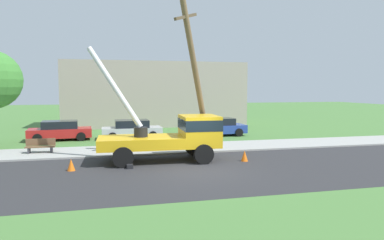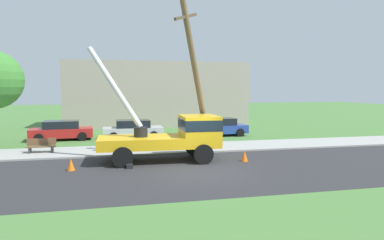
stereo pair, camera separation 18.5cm
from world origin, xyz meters
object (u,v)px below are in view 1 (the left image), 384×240
Objects in this scene: leaning_utility_pole at (196,76)px; parked_sedan_silver at (132,129)px; utility_truck at (175,134)px; traffic_cone_behind at (71,165)px; parked_sedan_red at (60,131)px; park_bench at (40,146)px; traffic_cone_ahead at (244,156)px; traffic_cone_curbside at (197,149)px; parked_sedan_blue at (218,127)px.

parked_sedan_silver is (-3.14, 7.27, -3.76)m from leaning_utility_pole.
utility_truck is 3.61m from leaning_utility_pole.
leaning_utility_pole reaches higher than traffic_cone_behind.
parked_sedan_red is at bearing 174.28° from parked_sedan_silver.
traffic_cone_ahead is at bearing -22.89° from park_bench.
utility_truck is at bearing -137.83° from traffic_cone_curbside.
traffic_cone_ahead is at bearing -61.78° from parked_sedan_silver.
traffic_cone_curbside is (-1.88, 2.52, 0.00)m from traffic_cone_ahead.
leaning_utility_pole reaches higher than utility_truck.
traffic_cone_curbside is at bearing -65.19° from parked_sedan_silver.
utility_truck is 8.05m from park_bench.
park_bench reaches higher than traffic_cone_ahead.
parked_sedan_silver is at bearing 101.24° from utility_truck.
park_bench is at bearing -157.01° from parked_sedan_blue.
utility_truck reaches higher than traffic_cone_behind.
leaning_utility_pole is 8.16m from traffic_cone_behind.
park_bench is at bearing 157.11° from traffic_cone_ahead.
parked_sedan_red and parked_sedan_silver have the same top height.
parked_sedan_blue reaches higher than traffic_cone_behind.
parked_sedan_silver reaches higher than traffic_cone_behind.
traffic_cone_behind is at bearing -135.98° from parked_sedan_blue.
park_bench is at bearing 154.64° from utility_truck.
parked_sedan_silver is at bearing 114.81° from traffic_cone_curbside.
utility_truck is at bearing -25.36° from park_bench.
parked_sedan_red is at bearing 136.82° from leaning_utility_pole.
leaning_utility_pole is 11.99m from parked_sedan_red.
leaning_utility_pole is at bearing -43.18° from parked_sedan_red.
parked_sedan_silver is 7.52m from park_bench.
park_bench is at bearing -93.77° from parked_sedan_red.
utility_truck reaches higher than traffic_cone_ahead.
parked_sedan_blue is (10.22, 9.88, 0.43)m from traffic_cone_behind.
parked_sedan_red is at bearing 135.54° from traffic_cone_ahead.
leaning_utility_pole is 5.20m from traffic_cone_ahead.
leaning_utility_pole is at bearing 20.58° from traffic_cone_behind.
utility_truck is at bearing -139.34° from leaning_utility_pole.
utility_truck is 11.36m from parked_sedan_red.
parked_sedan_red is at bearing 127.18° from utility_truck.
leaning_utility_pole is 4.19m from traffic_cone_curbside.
parked_sedan_silver is (5.16, -0.52, 0.00)m from parked_sedan_red.
parked_sedan_silver is at bearing 70.68° from traffic_cone_behind.
traffic_cone_ahead is at bearing 0.85° from traffic_cone_behind.
traffic_cone_behind is at bearing -158.38° from traffic_cone_curbside.
utility_truck is 4.22× the size of park_bench.
leaning_utility_pole is at bearing 130.81° from traffic_cone_ahead.
traffic_cone_behind is at bearing -166.60° from utility_truck.
traffic_cone_behind is at bearing -80.32° from parked_sedan_red.
leaning_utility_pole is 15.56× the size of traffic_cone_curbside.
parked_sedan_red is 2.82× the size of park_bench.
traffic_cone_curbside is at bearing -116.05° from parked_sedan_blue.
parked_sedan_silver is (-5.16, 9.61, 0.43)m from traffic_cone_ahead.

